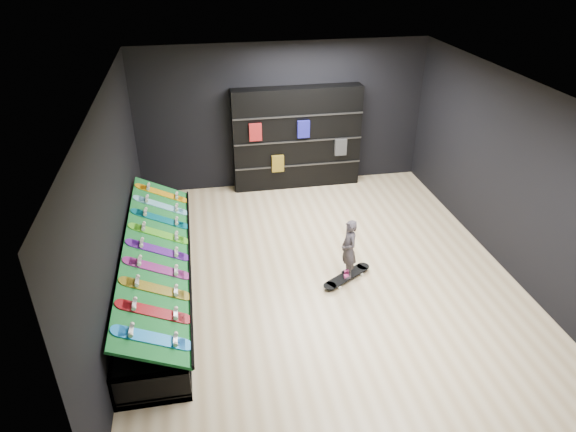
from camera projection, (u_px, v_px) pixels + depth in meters
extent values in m
cube|color=beige|center=(321.00, 273.00, 8.32)|extent=(6.00, 7.00, 0.01)
cube|color=white|center=(327.00, 89.00, 6.86)|extent=(6.00, 7.00, 0.01)
cube|color=black|center=(283.00, 116.00, 10.59)|extent=(6.00, 0.02, 3.00)
cube|color=black|center=(418.00, 360.00, 4.58)|extent=(6.00, 0.02, 3.00)
cube|color=black|center=(114.00, 208.00, 7.11)|extent=(0.02, 7.00, 3.00)
cube|color=black|center=(509.00, 175.00, 8.07)|extent=(0.02, 7.00, 3.00)
cube|color=#0E5920|center=(158.00, 252.00, 7.57)|extent=(0.92, 4.50, 0.46)
cube|color=black|center=(297.00, 138.00, 10.69)|extent=(2.67, 0.31, 2.14)
imported|color=black|center=(348.00, 260.00, 7.97)|extent=(0.17, 0.23, 0.59)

